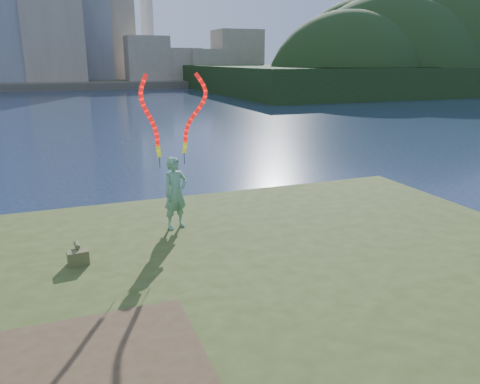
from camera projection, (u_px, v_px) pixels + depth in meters
name	position (u px, v px, depth m)	size (l,w,h in m)	color
ground	(188.00, 292.00, 10.42)	(320.00, 320.00, 0.00)	#1B2844
grassy_knoll	(220.00, 333.00, 8.26)	(20.00, 18.00, 0.80)	#354418
dirt_patch	(92.00, 369.00, 6.56)	(3.20, 3.00, 0.02)	#47331E
far_shore	(69.00, 82.00, 95.61)	(320.00, 40.00, 1.20)	#4A4536
wooded_hill	(422.00, 87.00, 84.72)	(78.00, 50.00, 63.00)	black
woman_with_ribbons	(174.00, 175.00, 11.79)	(2.01, 0.85, 4.21)	#116F33
canvas_bag	(78.00, 257.00, 9.93)	(0.45, 0.51, 0.41)	#4B4725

